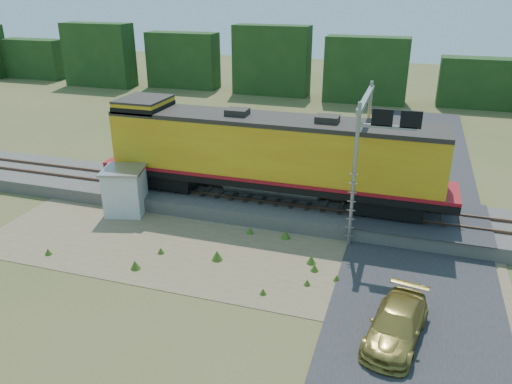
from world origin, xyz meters
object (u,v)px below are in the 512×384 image
(shed, at_px, (125,191))
(signal_gantry, at_px, (370,130))
(locomotive, at_px, (267,153))
(car, at_px, (396,325))

(shed, bearing_deg, signal_gantry, -6.01)
(locomotive, distance_m, signal_gantry, 6.03)
(shed, relative_size, car, 0.63)
(signal_gantry, bearing_deg, locomotive, 173.17)
(locomotive, bearing_deg, car, -50.53)
(shed, height_order, car, shed)
(locomotive, xyz_separation_m, signal_gantry, (5.65, -0.68, 1.99))
(car, bearing_deg, shed, 166.27)
(locomotive, relative_size, car, 4.53)
(locomotive, bearing_deg, shed, -160.18)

